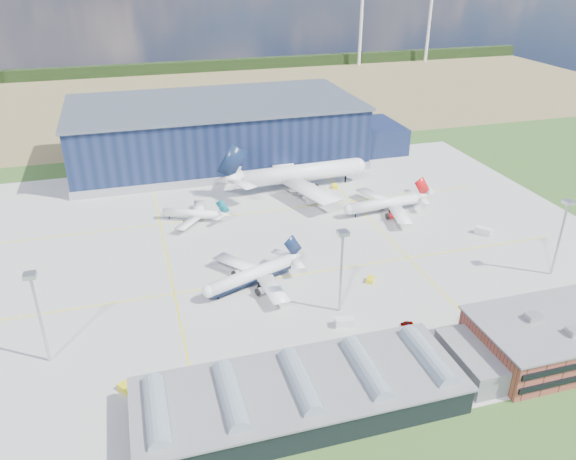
# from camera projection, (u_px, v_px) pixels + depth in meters

# --- Properties ---
(ground) EXTENTS (600.00, 600.00, 0.00)m
(ground) POSITION_uv_depth(u_px,v_px,m) (272.00, 261.00, 167.88)
(ground) COLOR #2B531F
(ground) RESTS_ON ground
(apron) EXTENTS (220.00, 160.00, 0.08)m
(apron) POSITION_uv_depth(u_px,v_px,m) (264.00, 246.00, 176.46)
(apron) COLOR #A8A8A3
(apron) RESTS_ON ground
(farmland) EXTENTS (600.00, 220.00, 0.01)m
(farmland) POSITION_uv_depth(u_px,v_px,m) (183.00, 97.00, 356.81)
(farmland) COLOR olive
(farmland) RESTS_ON ground
(treeline) EXTENTS (600.00, 8.00, 8.00)m
(treeline) POSITION_uv_depth(u_px,v_px,m) (170.00, 68.00, 423.72)
(treeline) COLOR black
(treeline) RESTS_ON ground
(hangar) EXTENTS (145.00, 62.00, 26.10)m
(hangar) POSITION_uv_depth(u_px,v_px,m) (222.00, 134.00, 244.82)
(hangar) COLOR #101B38
(hangar) RESTS_ON ground
(ops_building) EXTENTS (46.00, 23.00, 10.90)m
(ops_building) POSITION_uv_depth(u_px,v_px,m) (572.00, 334.00, 128.07)
(ops_building) COLOR brown
(ops_building) RESTS_ON ground
(glass_concourse) EXTENTS (78.00, 23.00, 8.60)m
(glass_concourse) POSITION_uv_depth(u_px,v_px,m) (317.00, 391.00, 113.09)
(glass_concourse) COLOR black
(glass_concourse) RESTS_ON ground
(light_mast_west) EXTENTS (2.60, 2.60, 23.00)m
(light_mast_west) POSITION_uv_depth(u_px,v_px,m) (36.00, 304.00, 120.12)
(light_mast_west) COLOR #B4B5BB
(light_mast_west) RESTS_ON ground
(light_mast_center) EXTENTS (2.60, 2.60, 23.00)m
(light_mast_center) POSITION_uv_depth(u_px,v_px,m) (342.00, 259.00, 137.75)
(light_mast_center) COLOR #B4B5BB
(light_mast_center) RESTS_ON ground
(light_mast_east) EXTENTS (2.60, 2.60, 23.00)m
(light_mast_east) POSITION_uv_depth(u_px,v_px,m) (563.00, 226.00, 154.13)
(light_mast_east) COLOR #B4B5BB
(light_mast_east) RESTS_ON ground
(airliner_navy) EXTENTS (43.35, 42.94, 10.98)m
(airliner_navy) POSITION_uv_depth(u_px,v_px,m) (250.00, 269.00, 152.81)
(airliner_navy) COLOR white
(airliner_navy) RESTS_ON ground
(airliner_red) EXTENTS (36.98, 36.29, 11.26)m
(airliner_red) POSITION_uv_depth(u_px,v_px,m) (384.00, 198.00, 195.99)
(airliner_red) COLOR white
(airliner_red) RESTS_ON ground
(airliner_widebody) EXTENTS (63.55, 62.28, 19.91)m
(airliner_widebody) POSITION_uv_depth(u_px,v_px,m) (301.00, 164.00, 214.57)
(airliner_widebody) COLOR white
(airliner_widebody) RESTS_ON ground
(airliner_regional) EXTENTS (33.35, 33.06, 8.30)m
(airliner_regional) POSITION_uv_depth(u_px,v_px,m) (191.00, 210.00, 191.06)
(airliner_regional) COLOR white
(airliner_regional) RESTS_ON ground
(gse_tug_a) EXTENTS (3.65, 4.01, 1.43)m
(gse_tug_a) POSITION_uv_depth(u_px,v_px,m) (126.00, 388.00, 118.01)
(gse_tug_a) COLOR yellow
(gse_tug_a) RESTS_ON ground
(gse_tug_b) EXTENTS (3.31, 3.52, 1.27)m
(gse_tug_b) POSITION_uv_depth(u_px,v_px,m) (370.00, 280.00, 156.97)
(gse_tug_b) COLOR yellow
(gse_tug_b) RESTS_ON ground
(gse_cart_a) EXTENTS (2.55, 3.51, 1.42)m
(gse_cart_a) POSITION_uv_depth(u_px,v_px,m) (429.00, 191.00, 214.95)
(gse_cart_a) COLOR silver
(gse_cart_a) RESTS_ON ground
(gse_van_b) EXTENTS (5.04, 5.41, 2.33)m
(gse_van_b) POSITION_uv_depth(u_px,v_px,m) (483.00, 231.00, 183.11)
(gse_van_b) COLOR silver
(gse_van_b) RESTS_ON ground
(gse_tug_c) EXTENTS (2.77, 3.64, 1.42)m
(gse_tug_c) POSITION_uv_depth(u_px,v_px,m) (335.00, 186.00, 219.17)
(gse_tug_c) COLOR yellow
(gse_tug_c) RESTS_ON ground
(gse_van_c) EXTENTS (5.06, 3.08, 2.27)m
(gse_van_c) POSITION_uv_depth(u_px,v_px,m) (345.00, 322.00, 138.15)
(gse_van_c) COLOR silver
(gse_van_c) RESTS_ON ground
(car_a) EXTENTS (3.16, 1.29, 1.07)m
(car_a) POSITION_uv_depth(u_px,v_px,m) (407.00, 323.00, 138.82)
(car_a) COLOR #99999E
(car_a) RESTS_ON ground
(car_b) EXTENTS (3.74, 1.78, 1.18)m
(car_b) POSITION_uv_depth(u_px,v_px,m) (393.00, 347.00, 130.51)
(car_b) COLOR #99999E
(car_b) RESTS_ON ground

